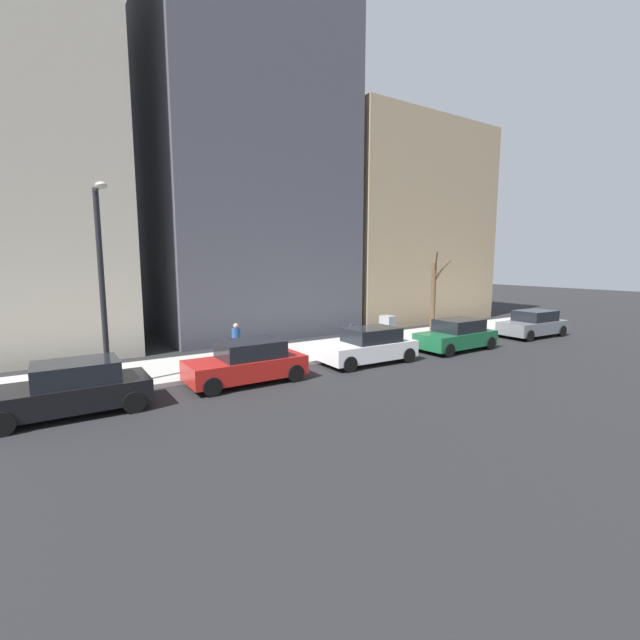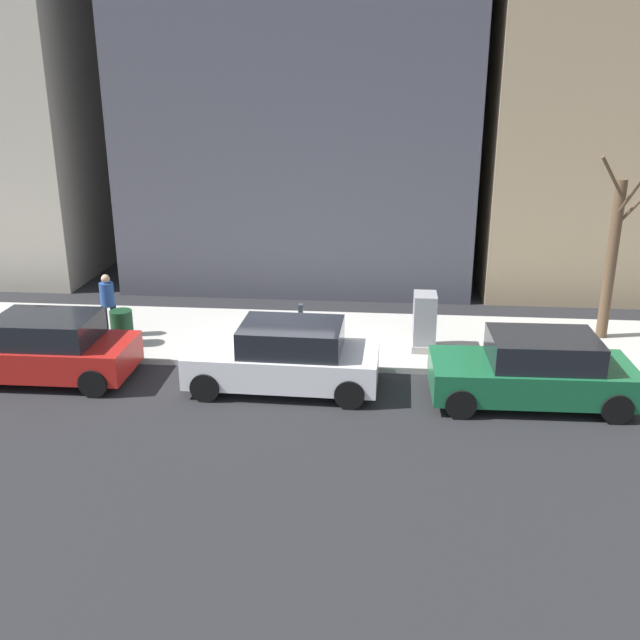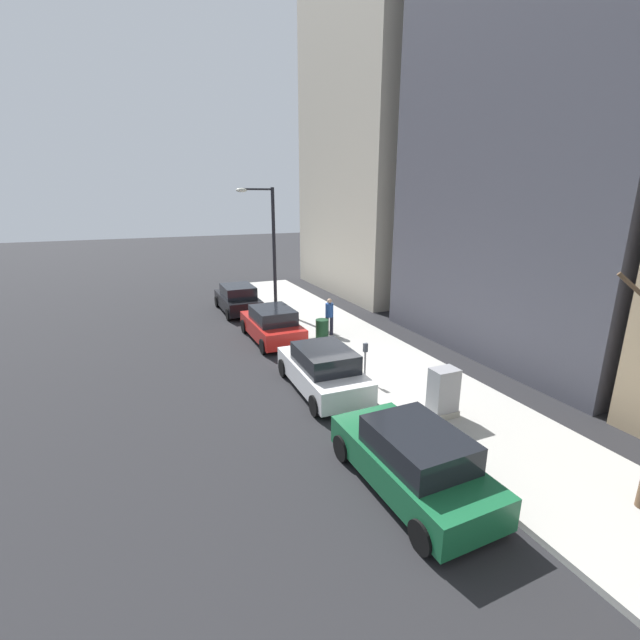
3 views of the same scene
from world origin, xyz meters
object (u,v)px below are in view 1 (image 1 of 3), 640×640
at_px(office_block_center, 240,174).
at_px(parked_car_white, 369,346).
at_px(parked_car_grey, 533,324).
at_px(parking_meter, 351,335).
at_px(streetlamp, 102,272).
at_px(bare_tree, 434,295).
at_px(parked_car_red, 247,363).
at_px(parked_car_green, 457,335).
at_px(pedestrian_near_meter, 236,340).
at_px(parked_car_black, 72,389).
at_px(utility_box, 388,330).
at_px(office_tower_left, 380,227).
at_px(trash_bin, 255,353).

bearing_deg(office_block_center, parked_car_white, -176.57).
relative_size(parked_car_grey, parking_meter, 3.15).
relative_size(streetlamp, bare_tree, 1.36).
bearing_deg(office_block_center, parked_car_red, 157.92).
height_order(parking_meter, bare_tree, bare_tree).
bearing_deg(parked_car_green, bare_tree, -34.26).
relative_size(parked_car_grey, bare_tree, 0.89).
distance_m(parked_car_grey, parking_meter, 12.02).
relative_size(parked_car_green, pedestrian_near_meter, 2.55).
distance_m(parked_car_white, parked_car_black, 11.08).
distance_m(parked_car_green, bare_tree, 4.86).
bearing_deg(pedestrian_near_meter, bare_tree, -26.91).
distance_m(parked_car_grey, parked_car_green, 6.75).
bearing_deg(parked_car_white, streetlamp, 83.83).
relative_size(utility_box, office_tower_left, 0.10).
relative_size(parked_car_grey, utility_box, 2.98).
height_order(pedestrian_near_meter, office_tower_left, office_tower_left).
height_order(parked_car_black, office_tower_left, office_tower_left).
height_order(parked_car_green, utility_box, utility_box).
height_order(parked_car_green, streetlamp, streetlamp).
height_order(parked_car_green, office_block_center, office_block_center).
relative_size(parked_car_green, parking_meter, 3.14).
xyz_separation_m(parking_meter, utility_box, (0.85, -2.98, -0.13)).
relative_size(parked_car_black, office_block_center, 0.22).
distance_m(parked_car_grey, office_block_center, 19.83).
distance_m(parked_car_grey, pedestrian_near_meter, 17.28).
bearing_deg(office_block_center, pedestrian_near_meter, 155.80).
height_order(parked_car_white, bare_tree, bare_tree).
bearing_deg(trash_bin, parked_car_black, 108.12).
relative_size(parked_car_grey, office_block_center, 0.22).
relative_size(parking_meter, trash_bin, 1.50).
bearing_deg(parked_car_white, parked_car_red, 91.24).
xyz_separation_m(parked_car_white, parked_car_red, (0.01, 5.60, 0.00)).
bearing_deg(streetlamp, bare_tree, -82.68).
xyz_separation_m(parking_meter, bare_tree, (2.12, -7.66, 1.36)).
distance_m(parked_car_black, pedestrian_near_meter, 6.70).
bearing_deg(bare_tree, utility_box, 105.14).
distance_m(parked_car_red, office_block_center, 15.80).
relative_size(parked_car_green, parked_car_red, 1.01).
distance_m(parked_car_green, pedestrian_near_meter, 10.70).
relative_size(parked_car_green, utility_box, 2.96).
relative_size(parked_car_grey, streetlamp, 0.65).
bearing_deg(utility_box, office_tower_left, -38.39).
bearing_deg(parked_car_white, parked_car_black, 92.63).
height_order(streetlamp, office_tower_left, office_tower_left).
bearing_deg(parked_car_black, parked_car_green, -90.14).
bearing_deg(utility_box, parked_car_green, -139.75).
xyz_separation_m(parked_car_white, office_tower_left, (12.71, -11.38, 6.29)).
height_order(trash_bin, pedestrian_near_meter, pedestrian_near_meter).
distance_m(parked_car_grey, bare_tree, 5.87).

